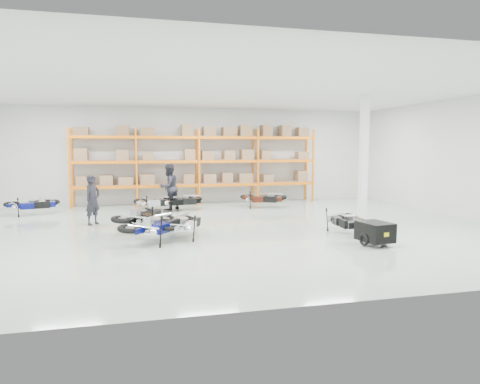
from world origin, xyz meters
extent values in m
plane|color=#AEC2B1|center=(0.00, 0.00, 0.00)|extent=(18.00, 18.00, 0.00)
plane|color=white|center=(0.00, 0.00, 4.50)|extent=(18.00, 18.00, 0.00)
plane|color=silver|center=(0.00, 7.00, 2.25)|extent=(18.00, 0.00, 18.00)
plane|color=silver|center=(0.00, -7.00, 2.25)|extent=(18.00, 0.00, 18.00)
plane|color=silver|center=(9.00, 0.00, 2.25)|extent=(0.00, 14.00, 14.00)
cube|color=orange|center=(-5.60, 6.00, 1.75)|extent=(0.08, 0.08, 3.50)
cube|color=orange|center=(-5.60, 6.90, 1.75)|extent=(0.08, 0.08, 3.50)
cube|color=orange|center=(-2.80, 6.00, 1.75)|extent=(0.08, 0.08, 3.50)
cube|color=orange|center=(-2.80, 6.90, 1.75)|extent=(0.08, 0.08, 3.50)
cube|color=orange|center=(0.00, 6.00, 1.75)|extent=(0.08, 0.08, 3.50)
cube|color=orange|center=(0.00, 6.90, 1.75)|extent=(0.08, 0.08, 3.50)
cube|color=orange|center=(2.80, 6.00, 1.75)|extent=(0.08, 0.08, 3.50)
cube|color=orange|center=(2.80, 6.90, 1.75)|extent=(0.08, 0.08, 3.50)
cube|color=orange|center=(5.60, 6.00, 1.75)|extent=(0.08, 0.08, 3.50)
cube|color=orange|center=(5.60, 6.90, 1.75)|extent=(0.08, 0.08, 3.50)
cube|color=orange|center=(-4.20, 6.00, 0.90)|extent=(2.70, 0.08, 0.12)
cube|color=orange|center=(-4.20, 6.90, 0.90)|extent=(2.70, 0.08, 0.12)
cube|color=olive|center=(-4.20, 6.45, 0.97)|extent=(2.68, 0.88, 0.02)
cube|color=olive|center=(-4.20, 6.45, 1.20)|extent=(2.40, 0.70, 0.44)
cube|color=orange|center=(-1.40, 6.00, 0.90)|extent=(2.70, 0.08, 0.12)
cube|color=orange|center=(-1.40, 6.90, 0.90)|extent=(2.70, 0.08, 0.12)
cube|color=olive|center=(-1.40, 6.45, 0.97)|extent=(2.68, 0.88, 0.02)
cube|color=olive|center=(-1.40, 6.45, 1.20)|extent=(2.40, 0.70, 0.44)
cube|color=orange|center=(1.40, 6.00, 0.90)|extent=(2.70, 0.08, 0.12)
cube|color=orange|center=(1.40, 6.90, 0.90)|extent=(2.70, 0.08, 0.12)
cube|color=olive|center=(1.40, 6.45, 0.97)|extent=(2.68, 0.88, 0.02)
cube|color=olive|center=(1.40, 6.45, 1.20)|extent=(2.40, 0.70, 0.44)
cube|color=orange|center=(4.20, 6.00, 0.90)|extent=(2.70, 0.08, 0.12)
cube|color=orange|center=(4.20, 6.90, 0.90)|extent=(2.70, 0.08, 0.12)
cube|color=olive|center=(4.20, 6.45, 0.97)|extent=(2.68, 0.88, 0.02)
cube|color=olive|center=(4.20, 6.45, 1.20)|extent=(2.40, 0.70, 0.44)
cube|color=orange|center=(-4.20, 6.00, 2.00)|extent=(2.70, 0.08, 0.12)
cube|color=orange|center=(-4.20, 6.90, 2.00)|extent=(2.70, 0.08, 0.12)
cube|color=olive|center=(-4.20, 6.45, 2.07)|extent=(2.68, 0.88, 0.02)
cube|color=olive|center=(-4.20, 6.45, 2.30)|extent=(2.40, 0.70, 0.44)
cube|color=orange|center=(-1.40, 6.00, 2.00)|extent=(2.70, 0.08, 0.12)
cube|color=orange|center=(-1.40, 6.90, 2.00)|extent=(2.70, 0.08, 0.12)
cube|color=olive|center=(-1.40, 6.45, 2.07)|extent=(2.68, 0.88, 0.02)
cube|color=olive|center=(-1.40, 6.45, 2.30)|extent=(2.40, 0.70, 0.44)
cube|color=orange|center=(1.40, 6.00, 2.00)|extent=(2.70, 0.08, 0.12)
cube|color=orange|center=(1.40, 6.90, 2.00)|extent=(2.70, 0.08, 0.12)
cube|color=olive|center=(1.40, 6.45, 2.07)|extent=(2.68, 0.88, 0.02)
cube|color=olive|center=(1.40, 6.45, 2.30)|extent=(2.40, 0.70, 0.44)
cube|color=orange|center=(4.20, 6.00, 2.00)|extent=(2.70, 0.08, 0.12)
cube|color=orange|center=(4.20, 6.90, 2.00)|extent=(2.70, 0.08, 0.12)
cube|color=olive|center=(4.20, 6.45, 2.07)|extent=(2.68, 0.88, 0.02)
cube|color=olive|center=(4.20, 6.45, 2.30)|extent=(2.40, 0.70, 0.44)
cube|color=orange|center=(-4.20, 6.00, 3.10)|extent=(2.70, 0.08, 0.12)
cube|color=orange|center=(-4.20, 6.90, 3.10)|extent=(2.70, 0.08, 0.12)
cube|color=olive|center=(-4.20, 6.45, 3.17)|extent=(2.68, 0.88, 0.02)
cube|color=olive|center=(-4.20, 6.45, 3.40)|extent=(2.40, 0.70, 0.44)
cube|color=orange|center=(-1.40, 6.00, 3.10)|extent=(2.70, 0.08, 0.12)
cube|color=orange|center=(-1.40, 6.90, 3.10)|extent=(2.70, 0.08, 0.12)
cube|color=olive|center=(-1.40, 6.45, 3.17)|extent=(2.68, 0.88, 0.02)
cube|color=olive|center=(-1.40, 6.45, 3.40)|extent=(2.40, 0.70, 0.44)
cube|color=orange|center=(1.40, 6.00, 3.10)|extent=(2.70, 0.08, 0.12)
cube|color=orange|center=(1.40, 6.90, 3.10)|extent=(2.70, 0.08, 0.12)
cube|color=olive|center=(1.40, 6.45, 3.17)|extent=(2.68, 0.88, 0.02)
cube|color=olive|center=(1.40, 6.45, 3.40)|extent=(2.40, 0.70, 0.44)
cube|color=orange|center=(4.20, 6.00, 3.10)|extent=(2.70, 0.08, 0.12)
cube|color=orange|center=(4.20, 6.90, 3.10)|extent=(2.70, 0.08, 0.12)
cube|color=olive|center=(4.20, 6.45, 3.17)|extent=(2.68, 0.88, 0.02)
cube|color=olive|center=(4.20, 6.45, 3.40)|extent=(2.40, 0.70, 0.44)
cube|color=white|center=(5.20, 0.50, 2.25)|extent=(0.25, 0.25, 4.50)
cube|color=black|center=(3.50, -3.22, 0.38)|extent=(0.84, 1.00, 0.52)
cube|color=yellow|center=(3.50, -3.67, 0.38)|extent=(0.15, 0.04, 0.10)
torus|color=black|center=(3.14, -3.22, 0.19)|extent=(0.08, 0.36, 0.36)
torus|color=black|center=(3.86, -3.22, 0.19)|extent=(0.08, 0.36, 0.36)
cylinder|color=black|center=(3.50, -2.61, 0.43)|extent=(0.17, 0.85, 0.04)
imported|color=#212029|center=(-4.27, 1.85, 0.86)|extent=(0.71, 0.75, 1.72)
imported|color=#212229|center=(-1.49, 4.71, 0.98)|extent=(1.21, 1.17, 1.96)
camera|label=1|loc=(-2.72, -13.49, 2.66)|focal=32.00mm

